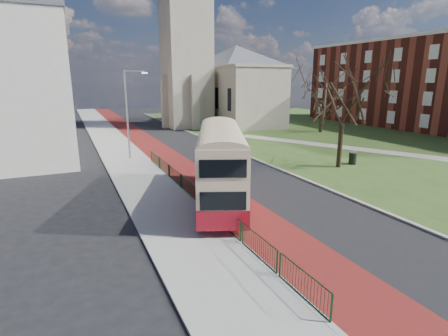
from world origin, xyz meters
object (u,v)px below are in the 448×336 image
litter_bin (353,158)px  winter_tree_far (323,96)px  streetlamp (129,110)px  winter_tree_near (345,88)px  bus (221,161)px

litter_bin → winter_tree_far: bearing=58.6°
streetlamp → winter_tree_near: winter_tree_near is taller
winter_tree_far → winter_tree_near: bearing=-125.2°
winter_tree_near → winter_tree_far: winter_tree_near is taller
winter_tree_far → streetlamp: bearing=-166.9°
bus → litter_bin: 15.19m
bus → winter_tree_far: bearing=62.7°
bus → winter_tree_near: bearing=39.3°
bus → winter_tree_near: (12.68, 3.81, 4.09)m
winter_tree_near → winter_tree_far: bearing=54.8°
litter_bin → winter_tree_near: bearing=-171.2°
streetlamp → litter_bin: (17.34, -10.36, -4.00)m
winter_tree_near → litter_bin: size_ratio=8.66×
litter_bin → streetlamp: bearing=149.1°
winter_tree_far → litter_bin: winter_tree_far is taller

